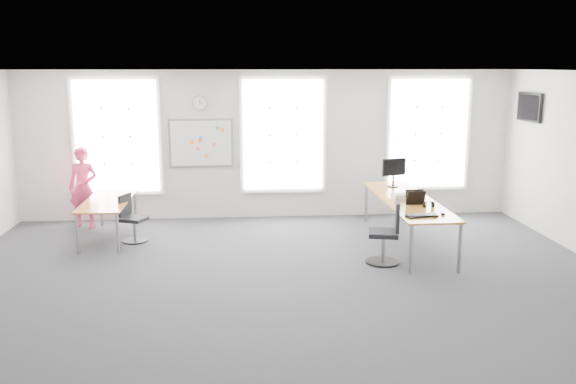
{
  "coord_description": "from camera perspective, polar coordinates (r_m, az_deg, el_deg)",
  "views": [
    {
      "loc": [
        -0.61,
        -8.28,
        3.09
      ],
      "look_at": [
        0.17,
        1.2,
        1.1
      ],
      "focal_mm": 38.0,
      "sensor_mm": 36.0,
      "label": 1
    }
  ],
  "objects": [
    {
      "name": "floor",
      "position": [
        8.86,
        -0.47,
        -8.6
      ],
      "size": [
        10.0,
        10.0,
        0.0
      ],
      "primitive_type": "plane",
      "color": "#29292E",
      "rests_on": "ground"
    },
    {
      "name": "ceiling",
      "position": [
        8.3,
        -0.51,
        11.2
      ],
      "size": [
        10.0,
        10.0,
        0.0
      ],
      "primitive_type": "plane",
      "rotation": [
        3.14,
        0.0,
        0.0
      ],
      "color": "white",
      "rests_on": "ground"
    },
    {
      "name": "wall_back",
      "position": [
        12.4,
        -1.87,
        4.44
      ],
      "size": [
        10.0,
        0.0,
        10.0
      ],
      "primitive_type": "plane",
      "rotation": [
        1.57,
        0.0,
        0.0
      ],
      "color": "silver",
      "rests_on": "ground"
    },
    {
      "name": "wall_front",
      "position": [
        4.6,
        3.25,
        -8.37
      ],
      "size": [
        10.0,
        0.0,
        10.0
      ],
      "primitive_type": "plane",
      "rotation": [
        -1.57,
        0.0,
        0.0
      ],
      "color": "silver",
      "rests_on": "ground"
    },
    {
      "name": "window_left",
      "position": [
        12.56,
        -15.73,
        5.02
      ],
      "size": [
        1.6,
        0.06,
        2.2
      ],
      "primitive_type": "cube",
      "color": "silver",
      "rests_on": "wall_back"
    },
    {
      "name": "window_mid",
      "position": [
        12.36,
        -0.47,
        5.36
      ],
      "size": [
        1.6,
        0.06,
        2.2
      ],
      "primitive_type": "cube",
      "color": "silver",
      "rests_on": "wall_back"
    },
    {
      "name": "window_right",
      "position": [
        12.93,
        12.96,
        5.34
      ],
      "size": [
        1.6,
        0.06,
        2.2
      ],
      "primitive_type": "cube",
      "color": "silver",
      "rests_on": "wall_back"
    },
    {
      "name": "desk_right",
      "position": [
        10.81,
        11.1,
        -0.93
      ],
      "size": [
        0.88,
        3.28,
        0.8
      ],
      "color": "#C98630",
      "rests_on": "ground"
    },
    {
      "name": "desk_left",
      "position": [
        11.42,
        -16.53,
        -1.02
      ],
      "size": [
        0.78,
        1.94,
        0.71
      ],
      "color": "#C98630",
      "rests_on": "ground"
    },
    {
      "name": "chair_right",
      "position": [
        9.75,
        9.25,
        -4.1
      ],
      "size": [
        0.55,
        0.54,
        1.01
      ],
      "rotation": [
        0.0,
        0.0,
        -1.79
      ],
      "color": "black",
      "rests_on": "ground"
    },
    {
      "name": "chair_left",
      "position": [
        11.18,
        -14.4,
        -2.64
      ],
      "size": [
        0.5,
        0.5,
        0.85
      ],
      "rotation": [
        0.0,
        0.0,
        1.17
      ],
      "color": "black",
      "rests_on": "ground"
    },
    {
      "name": "person",
      "position": [
        12.33,
        -18.61,
        0.4
      ],
      "size": [
        0.64,
        0.49,
        1.56
      ],
      "primitive_type": "imported",
      "rotation": [
        0.0,
        0.0,
        -0.21
      ],
      "color": "#F03967",
      "rests_on": "ground"
    },
    {
      "name": "whiteboard",
      "position": [
        12.37,
        -8.14,
        4.54
      ],
      "size": [
        1.2,
        0.03,
        0.9
      ],
      "primitive_type": "cube",
      "color": "white",
      "rests_on": "wall_back"
    },
    {
      "name": "wall_clock",
      "position": [
        12.29,
        -8.25,
        8.24
      ],
      "size": [
        0.3,
        0.04,
        0.3
      ],
      "primitive_type": "cylinder",
      "rotation": [
        1.57,
        0.0,
        0.0
      ],
      "color": "gray",
      "rests_on": "wall_back"
    },
    {
      "name": "tv",
      "position": [
        12.6,
        21.66,
        7.4
      ],
      "size": [
        0.06,
        0.9,
        0.55
      ],
      "primitive_type": "cube",
      "color": "black",
      "rests_on": "wall_right"
    },
    {
      "name": "keyboard",
      "position": [
        9.6,
        12.4,
        -2.2
      ],
      "size": [
        0.52,
        0.27,
        0.02
      ],
      "primitive_type": "cube",
      "rotation": [
        0.0,
        0.0,
        0.21
      ],
      "color": "black",
      "rests_on": "desk_right"
    },
    {
      "name": "mouse",
      "position": [
        9.76,
        14.28,
        -1.99
      ],
      "size": [
        0.1,
        0.13,
        0.04
      ],
      "primitive_type": "ellipsoid",
      "rotation": [
        0.0,
        0.0,
        -0.31
      ],
      "color": "black",
      "rests_on": "desk_right"
    },
    {
      "name": "lens_cap",
      "position": [
        9.89,
        13.5,
        -1.88
      ],
      "size": [
        0.08,
        0.08,
        0.01
      ],
      "primitive_type": "cylinder",
      "rotation": [
        0.0,
        0.0,
        0.21
      ],
      "color": "black",
      "rests_on": "desk_right"
    },
    {
      "name": "headphones",
      "position": [
        10.23,
        13.01,
        -1.16
      ],
      "size": [
        0.18,
        0.09,
        0.1
      ],
      "rotation": [
        0.0,
        0.0,
        0.08
      ],
      "color": "black",
      "rests_on": "desk_right"
    },
    {
      "name": "laptop_sleeve",
      "position": [
        10.37,
        11.82,
        -0.51
      ],
      "size": [
        0.31,
        0.17,
        0.25
      ],
      "rotation": [
        0.0,
        0.0,
        -0.01
      ],
      "color": "black",
      "rests_on": "desk_right"
    },
    {
      "name": "paper_stack",
      "position": [
        10.74,
        10.48,
        -0.43
      ],
      "size": [
        0.31,
        0.26,
        0.1
      ],
      "primitive_type": "cube",
      "rotation": [
        0.0,
        0.0,
        0.16
      ],
      "color": "beige",
      "rests_on": "desk_right"
    },
    {
      "name": "monitor",
      "position": [
        11.77,
        9.86,
        2.06
      ],
      "size": [
        0.49,
        0.2,
        0.55
      ],
      "rotation": [
        0.0,
        0.0,
        0.28
      ],
      "color": "black",
      "rests_on": "desk_right"
    }
  ]
}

